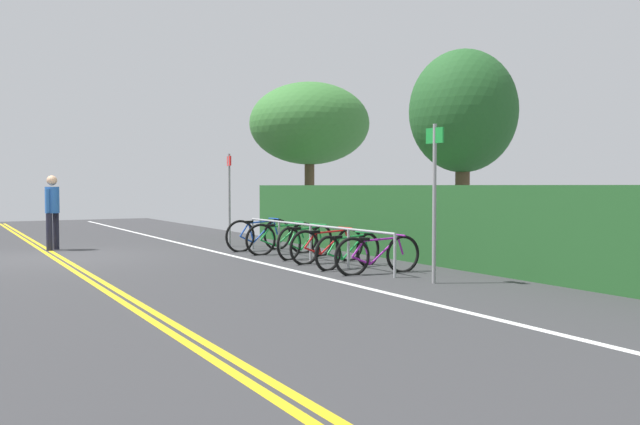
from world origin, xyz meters
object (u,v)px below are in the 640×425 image
object	(u,v)px
bicycle_1	(282,238)
bicycle_5	(378,255)
bicycle_3	(327,246)
bicycle_0	(259,235)
tree_mid	(463,112)
bike_rack	(311,233)
pedestrian	(52,207)
sign_post_far	(434,189)
tree_near_left	(309,124)
bicycle_4	(348,251)
sign_post_near	(229,191)
bicycle_2	(306,242)

from	to	relation	value
bicycle_1	bicycle_5	world-z (taller)	bicycle_1
bicycle_1	bicycle_3	world-z (taller)	bicycle_1
bicycle_0	tree_mid	world-z (taller)	tree_mid
bike_rack	bicycle_1	size ratio (longest dim) A/B	3.24
pedestrian	sign_post_far	world-z (taller)	sign_post_far
sign_post_far	tree_near_left	xyz separation A→B (m)	(-9.01, 2.82, 1.85)
sign_post_far	tree_near_left	world-z (taller)	tree_near_left
bicycle_0	bicycle_4	size ratio (longest dim) A/B	1.03
bicycle_3	bicycle_4	world-z (taller)	bicycle_3
bicycle_3	sign_post_near	xyz separation A→B (m)	(-4.14, -0.38, 1.05)
bicycle_1	tree_mid	size ratio (longest dim) A/B	0.40
bicycle_2	bike_rack	bearing A→B (deg)	-17.17
bicycle_3	sign_post_near	size ratio (longest dim) A/B	0.77
bicycle_1	pedestrian	bearing A→B (deg)	-129.26
bike_rack	bicycle_4	distance (m)	1.38
bicycle_1	sign_post_near	size ratio (longest dim) A/B	0.77
bicycle_3	sign_post_far	bearing A→B (deg)	0.34
bicycle_0	bicycle_4	bearing A→B (deg)	0.95
pedestrian	sign_post_near	distance (m)	4.16
bicycle_1	bicycle_0	bearing A→B (deg)	-173.70
bicycle_3	tree_near_left	distance (m)	7.13
bike_rack	bicycle_4	bearing A→B (deg)	1.60
bicycle_0	sign_post_near	world-z (taller)	sign_post_near
pedestrian	sign_post_far	bearing A→B (deg)	26.86
pedestrian	tree_mid	xyz separation A→B (m)	(5.89, 7.40, 2.06)
bicycle_4	sign_post_near	world-z (taller)	sign_post_near
bicycle_3	tree_near_left	size ratio (longest dim) A/B	0.39
bicycle_2	bicycle_5	size ratio (longest dim) A/B	0.98
bicycle_2	sign_post_far	bearing A→B (deg)	0.08
bicycle_3	tree_near_left	xyz separation A→B (m)	(-5.81, 2.84, 3.00)
pedestrian	bike_rack	bearing A→B (deg)	40.39
bike_rack	bicycle_0	world-z (taller)	bicycle_0
bicycle_3	pedestrian	xyz separation A→B (m)	(-5.39, -4.33, 0.69)
bicycle_1	tree_mid	bearing A→B (deg)	52.56
bicycle_0	bicycle_1	size ratio (longest dim) A/B	0.99
bike_rack	tree_mid	size ratio (longest dim) A/B	1.30
sign_post_near	tree_mid	bearing A→B (deg)	36.60
sign_post_far	bicycle_0	bearing A→B (deg)	-178.35
tree_mid	bicycle_1	bearing A→B (deg)	-127.44
bicycle_2	tree_mid	size ratio (longest dim) A/B	0.38
tree_near_left	bicycle_1	bearing A→B (deg)	-36.36
bicycle_4	bicycle_3	bearing A→B (deg)	174.14
bicycle_1	tree_mid	distance (m)	4.78
bicycle_2	bicycle_5	xyz separation A→B (m)	(2.76, -0.10, -0.02)
bicycle_1	pedestrian	xyz separation A→B (m)	(-3.50, -4.28, 0.67)
sign_post_far	tree_mid	world-z (taller)	tree_mid
bicycle_4	tree_near_left	world-z (taller)	tree_near_left
bicycle_1	bicycle_2	distance (m)	0.97
bicycle_0	pedestrian	world-z (taller)	pedestrian
bicycle_3	tree_mid	world-z (taller)	tree_mid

